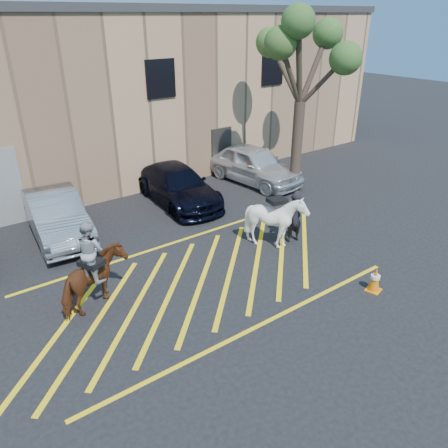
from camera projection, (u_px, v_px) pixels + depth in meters
ground at (196, 277)px, 12.78m from camera, size 90.00×90.00×0.00m
car_silver_sedan at (56, 215)px, 14.84m from camera, size 2.06×4.80×1.54m
car_blue_suv at (178, 185)px, 17.55m from camera, size 2.41×5.12×1.44m
car_white_suv at (253, 164)px, 19.64m from camera, size 2.51×5.05×1.65m
handler at (294, 217)px, 14.43m from camera, size 0.70×0.52×1.74m
warehouse at (50, 94)px, 19.88m from camera, size 32.42×10.20×7.30m
hatching_zone at (202, 281)px, 12.56m from camera, size 12.60×5.12×0.01m
mounted_bay at (93, 274)px, 11.06m from camera, size 2.05×1.57×2.46m
saddled_white at (276, 221)px, 14.07m from camera, size 1.73×1.88×1.83m
traffic_cone at (375, 279)px, 11.98m from camera, size 0.46×0.46×0.73m
tree at (304, 51)px, 16.44m from camera, size 3.99×4.37×7.31m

